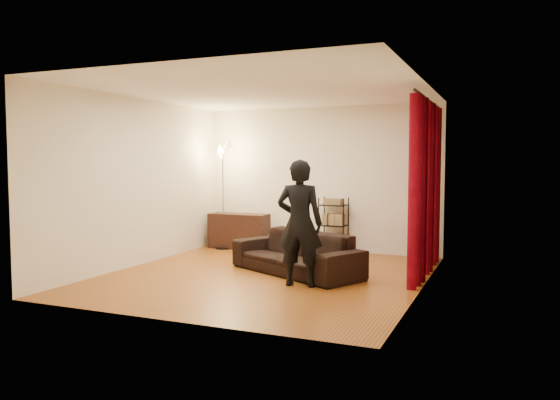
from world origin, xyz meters
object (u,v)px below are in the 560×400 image
at_px(person, 300,223).
at_px(wire_shelf, 333,225).
at_px(floor_lamp, 223,196).
at_px(storage_boxes, 294,243).
at_px(sofa, 296,253).
at_px(media_cabinet, 239,231).

distance_m(person, wire_shelf, 2.76).
relative_size(wire_shelf, floor_lamp, 0.50).
xyz_separation_m(storage_boxes, wire_shelf, (0.78, -0.03, 0.38)).
bearing_deg(floor_lamp, storage_boxes, 15.13).
bearing_deg(wire_shelf, storage_boxes, 170.18).
height_order(sofa, floor_lamp, floor_lamp).
bearing_deg(floor_lamp, sofa, -37.49).
bearing_deg(wire_shelf, media_cabinet, 177.60).
height_order(media_cabinet, wire_shelf, wire_shelf).
distance_m(sofa, person, 0.98).
height_order(sofa, person, person).
bearing_deg(media_cabinet, floor_lamp, -147.07).
height_order(person, storage_boxes, person).
bearing_deg(sofa, storage_boxes, 139.35).
height_order(media_cabinet, storage_boxes, media_cabinet).
distance_m(storage_boxes, wire_shelf, 0.87).
xyz_separation_m(person, media_cabinet, (-2.23, 2.56, -0.52)).
height_order(storage_boxes, wire_shelf, wire_shelf).
bearing_deg(floor_lamp, media_cabinet, 33.40).
distance_m(sofa, media_cabinet, 2.62).
relative_size(sofa, floor_lamp, 1.05).
distance_m(storage_boxes, floor_lamp, 1.65).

